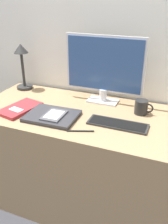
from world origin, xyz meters
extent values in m
plane|color=#38383D|center=(0.00, 0.00, 0.00)|extent=(10.00, 10.00, 0.00)
cube|color=silver|center=(0.00, 0.58, 1.20)|extent=(3.60, 0.05, 2.40)
cube|color=#997A56|center=(0.00, 0.21, 0.35)|extent=(1.45, 0.64, 0.70)
cube|color=silver|center=(0.02, 0.42, 0.71)|extent=(0.20, 0.11, 0.01)
cylinder|color=silver|center=(0.02, 0.42, 0.75)|extent=(0.05, 0.05, 0.08)
cube|color=silver|center=(0.02, 0.43, 0.96)|extent=(0.52, 0.01, 0.36)
cube|color=#2D4C84|center=(0.02, 0.42, 0.96)|extent=(0.49, 0.01, 0.33)
cube|color=#282828|center=(0.20, 0.14, 0.71)|extent=(0.34, 0.11, 0.01)
cube|color=black|center=(0.20, 0.14, 0.71)|extent=(0.31, 0.09, 0.00)
cube|color=#232328|center=(-0.18, 0.09, 0.71)|extent=(0.30, 0.24, 0.01)
cube|color=#333338|center=(-0.18, 0.09, 0.72)|extent=(0.30, 0.24, 0.01)
cube|color=#4C4C51|center=(-0.16, 0.07, 0.73)|extent=(0.12, 0.16, 0.01)
cube|color=silver|center=(-0.16, 0.07, 0.73)|extent=(0.09, 0.12, 0.00)
cylinder|color=#282828|center=(-0.61, 0.44, 0.71)|extent=(0.12, 0.12, 0.02)
cylinder|color=#282828|center=(-0.61, 0.44, 0.85)|extent=(0.02, 0.02, 0.25)
cone|color=#282828|center=(-0.61, 0.44, 1.00)|extent=(0.10, 0.10, 0.07)
cube|color=maroon|center=(-0.42, 0.11, 0.71)|extent=(0.21, 0.29, 0.02)
cube|color=silver|center=(-0.42, 0.07, 0.72)|extent=(0.09, 0.06, 0.00)
cylinder|color=black|center=(0.29, 0.34, 0.74)|extent=(0.08, 0.08, 0.09)
torus|color=black|center=(0.34, 0.34, 0.74)|extent=(0.06, 0.01, 0.06)
cylinder|color=black|center=(0.04, 0.00, 0.71)|extent=(0.14, 0.06, 0.01)
camera|label=1|loc=(0.48, -1.06, 1.38)|focal=40.00mm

